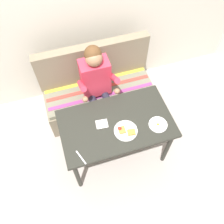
{
  "coord_description": "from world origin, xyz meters",
  "views": [
    {
      "loc": [
        -0.44,
        -1.22,
        2.93
      ],
      "look_at": [
        0.0,
        0.15,
        0.72
      ],
      "focal_mm": 38.57,
      "sensor_mm": 36.0,
      "label": 1
    }
  ],
  "objects_px": {
    "table": "(116,127)",
    "napkin": "(102,124)",
    "couch": "(98,92)",
    "person": "(97,82)",
    "fork": "(81,157)",
    "plate_eggs": "(158,125)",
    "plate_breakfast": "(126,131)"
  },
  "relations": [
    {
      "from": "plate_eggs",
      "to": "plate_breakfast",
      "type": "bearing_deg",
      "value": 175.05
    },
    {
      "from": "table",
      "to": "person",
      "type": "height_order",
      "value": "person"
    },
    {
      "from": "table",
      "to": "napkin",
      "type": "bearing_deg",
      "value": 168.57
    },
    {
      "from": "person",
      "to": "plate_eggs",
      "type": "height_order",
      "value": "person"
    },
    {
      "from": "couch",
      "to": "plate_eggs",
      "type": "bearing_deg",
      "value": -66.07
    },
    {
      "from": "plate_breakfast",
      "to": "fork",
      "type": "bearing_deg",
      "value": -164.63
    },
    {
      "from": "person",
      "to": "fork",
      "type": "distance_m",
      "value": 0.95
    },
    {
      "from": "couch",
      "to": "person",
      "type": "xyz_separation_m",
      "value": [
        -0.05,
        -0.17,
        0.41
      ]
    },
    {
      "from": "table",
      "to": "couch",
      "type": "relative_size",
      "value": 0.83
    },
    {
      "from": "couch",
      "to": "plate_breakfast",
      "type": "distance_m",
      "value": 0.99
    },
    {
      "from": "couch",
      "to": "napkin",
      "type": "xyz_separation_m",
      "value": [
        -0.15,
        -0.73,
        0.4
      ]
    },
    {
      "from": "table",
      "to": "fork",
      "type": "height_order",
      "value": "fork"
    },
    {
      "from": "napkin",
      "to": "fork",
      "type": "relative_size",
      "value": 0.73
    },
    {
      "from": "plate_breakfast",
      "to": "fork",
      "type": "relative_size",
      "value": 1.44
    },
    {
      "from": "person",
      "to": "table",
      "type": "bearing_deg",
      "value": -85.26
    },
    {
      "from": "plate_breakfast",
      "to": "table",
      "type": "bearing_deg",
      "value": 115.55
    },
    {
      "from": "plate_breakfast",
      "to": "couch",
      "type": "bearing_deg",
      "value": 93.93
    },
    {
      "from": "plate_breakfast",
      "to": "plate_eggs",
      "type": "distance_m",
      "value": 0.35
    },
    {
      "from": "napkin",
      "to": "fork",
      "type": "height_order",
      "value": "napkin"
    },
    {
      "from": "person",
      "to": "plate_breakfast",
      "type": "bearing_deg",
      "value": -81.27
    },
    {
      "from": "table",
      "to": "napkin",
      "type": "height_order",
      "value": "napkin"
    },
    {
      "from": "couch",
      "to": "fork",
      "type": "height_order",
      "value": "couch"
    },
    {
      "from": "couch",
      "to": "plate_eggs",
      "type": "height_order",
      "value": "couch"
    },
    {
      "from": "person",
      "to": "plate_eggs",
      "type": "xyz_separation_m",
      "value": [
        0.46,
        -0.75,
        -0.0
      ]
    },
    {
      "from": "fork",
      "to": "couch",
      "type": "bearing_deg",
      "value": 46.44
    },
    {
      "from": "fork",
      "to": "person",
      "type": "bearing_deg",
      "value": 44.93
    },
    {
      "from": "couch",
      "to": "plate_eggs",
      "type": "xyz_separation_m",
      "value": [
        0.41,
        -0.92,
        0.41
      ]
    },
    {
      "from": "plate_eggs",
      "to": "fork",
      "type": "xyz_separation_m",
      "value": [
        -0.86,
        -0.11,
        -0.01
      ]
    },
    {
      "from": "couch",
      "to": "person",
      "type": "height_order",
      "value": "person"
    },
    {
      "from": "fork",
      "to": "plate_eggs",
      "type": "bearing_deg",
      "value": -12.77
    },
    {
      "from": "plate_eggs",
      "to": "fork",
      "type": "distance_m",
      "value": 0.87
    },
    {
      "from": "couch",
      "to": "fork",
      "type": "relative_size",
      "value": 8.47
    }
  ]
}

